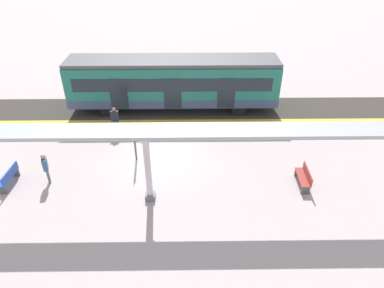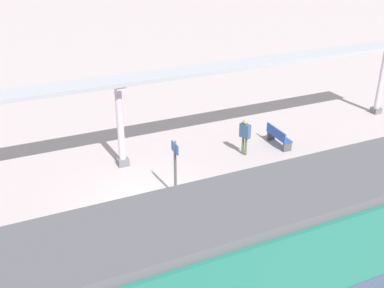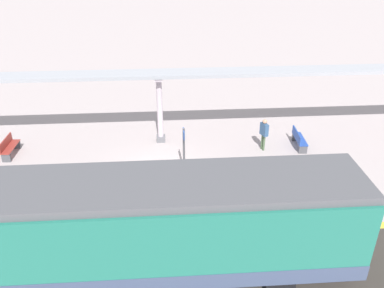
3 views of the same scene
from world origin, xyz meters
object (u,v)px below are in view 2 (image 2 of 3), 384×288
(canopy_pillar_nearest, at_px, (381,80))
(platform_info_sign, at_px, (175,164))
(train_near_carriage, at_px, (204,271))
(passenger_by_the_benches, at_px, (245,133))
(bench_mid_platform, at_px, (278,136))
(passenger_waiting_near_edge, at_px, (255,200))
(canopy_pillar_second, at_px, (120,125))

(canopy_pillar_nearest, bearing_deg, platform_info_sign, 103.70)
(train_near_carriage, bearing_deg, passenger_by_the_benches, -36.65)
(bench_mid_platform, height_order, platform_info_sign, platform_info_sign)
(train_near_carriage, relative_size, canopy_pillar_nearest, 3.83)
(passenger_by_the_benches, bearing_deg, canopy_pillar_nearest, -81.81)
(bench_mid_platform, xyz_separation_m, passenger_waiting_near_edge, (-4.85, 4.29, 0.60))
(canopy_pillar_nearest, xyz_separation_m, passenger_by_the_benches, (-1.27, 8.83, -0.76))
(train_near_carriage, distance_m, passenger_waiting_near_edge, 4.65)
(passenger_waiting_near_edge, bearing_deg, passenger_by_the_benches, -27.58)
(bench_mid_platform, bearing_deg, canopy_pillar_nearest, -80.87)
(platform_info_sign, distance_m, passenger_by_the_benches, 4.42)
(passenger_by_the_benches, bearing_deg, canopy_pillar_second, 75.81)
(train_near_carriage, height_order, passenger_waiting_near_edge, train_near_carriage)
(canopy_pillar_nearest, distance_m, passenger_by_the_benches, 8.95)
(canopy_pillar_nearest, relative_size, passenger_by_the_benches, 2.15)
(canopy_pillar_nearest, bearing_deg, passenger_by_the_benches, 98.19)
(canopy_pillar_nearest, distance_m, bench_mid_platform, 7.21)
(train_near_carriage, distance_m, platform_info_sign, 6.26)
(canopy_pillar_second, xyz_separation_m, bench_mid_platform, (-1.12, -6.85, -1.34))
(passenger_waiting_near_edge, bearing_deg, train_near_carriage, 132.81)
(passenger_waiting_near_edge, xyz_separation_m, passenger_by_the_benches, (4.71, -2.46, -0.02))
(canopy_pillar_second, height_order, passenger_by_the_benches, canopy_pillar_second)
(train_near_carriage, xyz_separation_m, passenger_waiting_near_edge, (3.11, -3.36, -0.79))
(train_near_carriage, relative_size, platform_info_sign, 6.13)
(canopy_pillar_nearest, xyz_separation_m, platform_info_sign, (-3.13, 12.82, -0.46))
(platform_info_sign, bearing_deg, canopy_pillar_second, 18.15)
(bench_mid_platform, xyz_separation_m, passenger_by_the_benches, (-0.15, 1.83, 0.58))
(canopy_pillar_nearest, height_order, passenger_waiting_near_edge, canopy_pillar_nearest)
(canopy_pillar_second, xyz_separation_m, passenger_waiting_near_edge, (-5.98, -2.56, -0.74))
(train_near_carriage, height_order, canopy_pillar_second, canopy_pillar_second)
(platform_info_sign, bearing_deg, bench_mid_platform, -71.05)
(canopy_pillar_nearest, distance_m, passenger_waiting_near_edge, 12.79)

